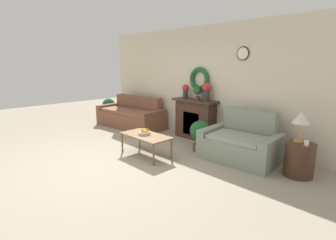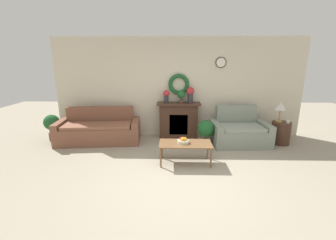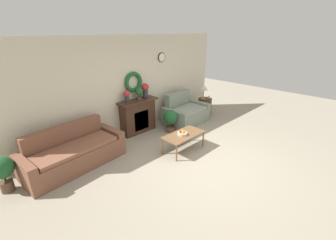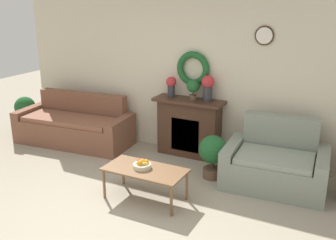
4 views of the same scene
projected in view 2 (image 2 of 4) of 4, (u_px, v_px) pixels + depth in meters
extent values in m
plane|color=#9E937F|center=(180.00, 183.00, 3.94)|extent=(16.00, 16.00, 0.00)
cube|color=beige|center=(178.00, 88.00, 6.19)|extent=(6.80, 0.06, 2.70)
cylinder|color=#382319|center=(221.00, 63.00, 5.95)|extent=(0.28, 0.02, 0.28)
cylinder|color=white|center=(221.00, 63.00, 5.93)|extent=(0.24, 0.01, 0.24)
torus|color=#1E5628|center=(179.00, 84.00, 6.08)|extent=(0.56, 0.11, 0.56)
cube|color=#42281C|center=(178.00, 121.00, 6.22)|extent=(1.03, 0.34, 0.93)
cube|color=black|center=(179.00, 125.00, 6.09)|extent=(0.49, 0.02, 0.56)
cube|color=orange|center=(178.00, 127.00, 6.10)|extent=(0.40, 0.01, 0.31)
cube|color=#42281C|center=(179.00, 104.00, 6.06)|extent=(1.17, 0.41, 0.05)
cube|color=brown|center=(98.00, 135.00, 5.80)|extent=(1.82, 0.83, 0.44)
cube|color=brown|center=(101.00, 122.00, 6.16)|extent=(1.77, 0.35, 0.88)
cube|color=brown|center=(61.00, 132.00, 5.81)|extent=(0.25, 0.87, 0.58)
cube|color=brown|center=(136.00, 131.00, 5.94)|extent=(0.25, 0.87, 0.58)
cube|color=brown|center=(98.00, 125.00, 5.74)|extent=(1.74, 0.77, 0.08)
cube|color=gray|center=(241.00, 137.00, 5.66)|extent=(1.11, 0.81, 0.43)
cube|color=gray|center=(235.00, 122.00, 6.05)|extent=(1.07, 0.28, 0.94)
cube|color=gray|center=(216.00, 133.00, 5.72)|extent=(0.23, 0.96, 0.57)
cube|color=gray|center=(263.00, 133.00, 5.77)|extent=(0.23, 0.96, 0.57)
cube|color=gray|center=(241.00, 127.00, 5.60)|extent=(1.06, 0.75, 0.08)
cube|color=brown|center=(185.00, 144.00, 4.63)|extent=(1.08, 0.54, 0.03)
cylinder|color=brown|center=(161.00, 158.00, 4.47)|extent=(0.04, 0.04, 0.41)
cylinder|color=brown|center=(211.00, 158.00, 4.45)|extent=(0.04, 0.04, 0.41)
cylinder|color=brown|center=(162.00, 149.00, 4.92)|extent=(0.04, 0.04, 0.41)
cylinder|color=brown|center=(208.00, 149.00, 4.89)|extent=(0.04, 0.04, 0.41)
cylinder|color=beige|center=(183.00, 142.00, 4.62)|extent=(0.24, 0.24, 0.06)
sphere|color=#B2231E|center=(181.00, 139.00, 4.63)|extent=(0.08, 0.08, 0.08)
sphere|color=orange|center=(183.00, 139.00, 4.63)|extent=(0.08, 0.08, 0.08)
sphere|color=orange|center=(183.00, 140.00, 4.58)|extent=(0.08, 0.08, 0.08)
sphere|color=orange|center=(185.00, 139.00, 4.65)|extent=(0.07, 0.07, 0.07)
ellipsoid|color=yellow|center=(184.00, 140.00, 4.58)|extent=(0.17, 0.09, 0.04)
cylinder|color=#42281C|center=(281.00, 133.00, 5.77)|extent=(0.47, 0.47, 0.57)
cylinder|color=#B28E42|center=(279.00, 121.00, 5.75)|extent=(0.17, 0.17, 0.02)
cylinder|color=#B28E42|center=(280.00, 115.00, 5.71)|extent=(0.04, 0.04, 0.29)
cone|color=silver|center=(281.00, 106.00, 5.64)|extent=(0.28, 0.28, 0.21)
cylinder|color=silver|center=(288.00, 121.00, 5.61)|extent=(0.07, 0.07, 0.08)
cylinder|color=#2D2D33|center=(166.00, 99.00, 6.08)|extent=(0.12, 0.12, 0.19)
sphere|color=#B72D33|center=(166.00, 93.00, 6.03)|extent=(0.17, 0.17, 0.17)
cylinder|color=#2D2D33|center=(190.00, 98.00, 6.05)|extent=(0.15, 0.15, 0.24)
sphere|color=#B72D33|center=(190.00, 91.00, 6.00)|extent=(0.21, 0.21, 0.21)
cylinder|color=brown|center=(181.00, 101.00, 6.06)|extent=(0.11, 0.11, 0.08)
cylinder|color=#4C3823|center=(181.00, 99.00, 6.04)|extent=(0.02, 0.02, 0.06)
sphere|color=#1E5628|center=(181.00, 94.00, 6.01)|extent=(0.21, 0.21, 0.21)
cylinder|color=brown|center=(54.00, 136.00, 6.03)|extent=(0.22, 0.22, 0.22)
cylinder|color=#4C3823|center=(53.00, 131.00, 5.99)|extent=(0.04, 0.04, 0.11)
sphere|color=#1E5628|center=(52.00, 122.00, 5.93)|extent=(0.41, 0.41, 0.41)
cylinder|color=brown|center=(205.00, 142.00, 5.68)|extent=(0.28, 0.28, 0.15)
cylinder|color=#4C3823|center=(206.00, 138.00, 5.65)|extent=(0.04, 0.04, 0.12)
sphere|color=#1E5628|center=(206.00, 128.00, 5.58)|extent=(0.42, 0.42, 0.42)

